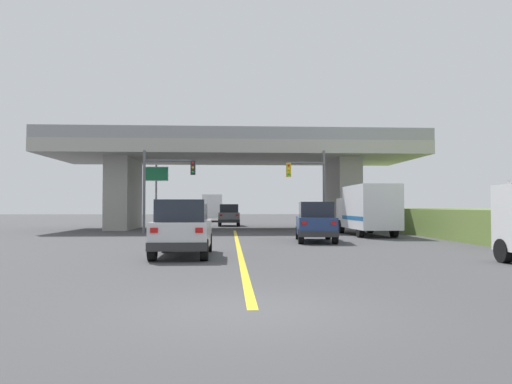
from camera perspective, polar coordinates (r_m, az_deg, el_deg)
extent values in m
plane|color=#424244|center=(39.84, -2.54, -4.29)|extent=(160.00, 160.00, 0.00)
cube|color=#A8A59E|center=(40.04, -2.53, 4.49)|extent=(28.94, 10.46, 0.99)
cube|color=#9A9891|center=(40.70, -15.10, -0.22)|extent=(1.79, 6.28, 5.62)
cube|color=#9A9891|center=(40.88, 9.97, -0.26)|extent=(1.79, 6.28, 5.62)
cube|color=gray|center=(35.13, -2.44, 6.91)|extent=(28.94, 0.20, 0.90)
cube|color=gray|center=(45.19, -2.60, 4.98)|extent=(28.94, 0.20, 0.90)
cube|color=yellow|center=(22.62, -2.10, -6.22)|extent=(0.20, 28.24, 0.01)
cube|color=silver|center=(17.94, -8.47, -4.79)|extent=(1.89, 4.34, 0.90)
cube|color=#1E232D|center=(17.59, -8.56, -2.15)|extent=(1.66, 2.38, 0.76)
cube|color=#2D2D30|center=(15.85, -9.20, -6.32)|extent=(1.93, 0.20, 0.28)
cube|color=red|center=(15.84, -11.77, -4.39)|extent=(0.24, 0.06, 0.16)
cube|color=red|center=(15.69, -6.63, -4.44)|extent=(0.24, 0.06, 0.16)
cylinder|color=black|center=(19.66, -10.50, -5.83)|extent=(0.26, 0.72, 0.72)
cylinder|color=black|center=(19.52, -5.55, -5.88)|extent=(0.26, 0.72, 0.72)
cylinder|color=black|center=(16.47, -11.96, -6.62)|extent=(0.26, 0.72, 0.72)
cylinder|color=black|center=(16.30, -6.03, -6.70)|extent=(0.26, 0.72, 0.72)
cube|color=navy|center=(25.32, 6.91, -3.91)|extent=(2.26, 4.66, 0.90)
cube|color=#1E232D|center=(24.97, 6.96, -2.03)|extent=(1.84, 2.62, 0.76)
cube|color=#2D2D30|center=(23.14, 7.32, -4.88)|extent=(1.87, 0.39, 0.28)
cube|color=red|center=(23.01, 5.63, -3.58)|extent=(0.24, 0.08, 0.16)
cube|color=red|center=(23.12, 9.01, -3.56)|extent=(0.24, 0.08, 0.16)
cylinder|color=black|center=(26.99, 4.92, -4.73)|extent=(0.33, 0.74, 0.72)
cylinder|color=black|center=(27.10, 8.36, -4.71)|extent=(0.33, 0.74, 0.72)
cylinder|color=black|center=(23.60, 5.25, -5.16)|extent=(0.33, 0.74, 0.72)
cylinder|color=black|center=(23.73, 9.18, -5.13)|extent=(0.33, 0.74, 0.72)
cube|color=silver|center=(33.95, 11.49, -2.34)|extent=(2.20, 2.00, 1.90)
cube|color=silver|center=(30.52, 13.17, -1.71)|extent=(2.31, 5.11, 2.63)
cube|color=#195999|center=(30.53, 13.18, -2.95)|extent=(2.33, 5.01, 0.24)
cylinder|color=black|center=(33.74, 9.85, -3.96)|extent=(0.30, 0.90, 0.90)
cylinder|color=black|center=(34.24, 13.12, -3.91)|extent=(0.30, 0.90, 0.90)
cylinder|color=black|center=(29.05, 12.00, -4.31)|extent=(0.30, 0.90, 0.90)
cylinder|color=black|center=(29.63, 15.75, -4.23)|extent=(0.30, 0.90, 0.90)
cylinder|color=black|center=(17.47, 26.86, -6.12)|extent=(0.28, 0.76, 0.76)
cube|color=slate|center=(45.96, -3.15, -2.94)|extent=(1.91, 4.26, 0.90)
cube|color=#1E232D|center=(45.63, -3.15, -1.91)|extent=(1.68, 2.34, 0.76)
cube|color=#2D2D30|center=(43.89, -3.16, -3.40)|extent=(1.95, 0.20, 0.28)
cube|color=red|center=(43.81, -4.09, -2.71)|extent=(0.24, 0.06, 0.16)
cube|color=red|center=(43.81, -2.22, -2.71)|extent=(0.24, 0.06, 0.16)
cylinder|color=black|center=(47.56, -4.18, -3.44)|extent=(0.26, 0.72, 0.72)
cylinder|color=black|center=(47.55, -2.12, -3.45)|extent=(0.26, 0.72, 0.72)
cylinder|color=black|center=(44.40, -4.26, -3.56)|extent=(0.26, 0.72, 0.72)
cylinder|color=black|center=(44.40, -2.05, -3.57)|extent=(0.26, 0.72, 0.72)
cylinder|color=#56595E|center=(34.08, 7.91, 0.06)|extent=(0.18, 0.18, 5.67)
cylinder|color=#56595E|center=(33.99, 5.86, 3.37)|extent=(2.45, 0.12, 0.12)
cube|color=gold|center=(33.78, 3.81, 2.58)|extent=(0.32, 0.26, 0.96)
sphere|color=red|center=(33.66, 3.84, 3.11)|extent=(0.16, 0.16, 0.16)
sphere|color=gold|center=(33.63, 3.84, 2.60)|extent=(0.16, 0.16, 0.16)
sphere|color=green|center=(33.61, 3.84, 2.09)|extent=(0.16, 0.16, 0.16)
cylinder|color=#56595E|center=(33.68, -12.88, 0.04)|extent=(0.18, 0.18, 5.58)
cylinder|color=#56595E|center=(33.57, -10.11, 3.62)|extent=(3.26, 0.12, 0.12)
cube|color=#232326|center=(33.37, -7.33, 2.82)|extent=(0.32, 0.26, 0.96)
sphere|color=red|center=(33.25, -7.35, 3.35)|extent=(0.16, 0.16, 0.16)
sphere|color=gold|center=(33.22, -7.35, 2.84)|extent=(0.16, 0.16, 0.16)
sphere|color=green|center=(33.20, -7.36, 2.32)|extent=(0.16, 0.16, 0.16)
cylinder|color=slate|center=(37.21, -11.53, -0.64)|extent=(0.14, 0.14, 4.93)
cube|color=#197242|center=(37.23, -11.53, 2.08)|extent=(1.72, 0.08, 0.98)
cube|color=white|center=(37.22, -11.53, 2.08)|extent=(1.80, 0.04, 1.06)
cube|color=red|center=(63.40, -4.97, -2.08)|extent=(2.20, 2.00, 1.90)
cube|color=silver|center=(60.19, -5.07, -1.67)|extent=(2.31, 4.43, 2.79)
cube|color=#B26619|center=(60.19, -5.07, -2.33)|extent=(2.33, 4.34, 0.24)
cylinder|color=black|center=(63.46, -5.88, -2.93)|extent=(0.30, 0.90, 0.90)
cylinder|color=black|center=(63.39, -4.07, -2.94)|extent=(0.30, 0.90, 0.90)
cylinder|color=black|center=(59.14, -6.08, -3.02)|extent=(0.30, 0.90, 0.90)
cylinder|color=black|center=(59.07, -4.14, -3.02)|extent=(0.30, 0.90, 0.90)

